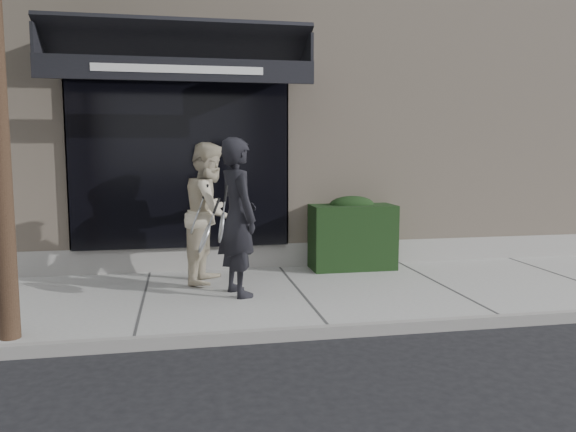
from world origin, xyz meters
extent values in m
plane|color=black|center=(0.00, 0.00, 0.00)|extent=(80.00, 80.00, 0.00)
cube|color=gray|center=(0.00, 0.00, 0.06)|extent=(20.00, 3.00, 0.12)
cube|color=gray|center=(0.00, -1.55, 0.07)|extent=(20.00, 0.10, 0.14)
cube|color=#BCA78F|center=(0.00, 5.00, 2.75)|extent=(14.00, 7.00, 5.50)
cube|color=gray|center=(0.00, 1.70, 0.25)|extent=(14.02, 0.42, 0.50)
cube|color=black|center=(-1.50, 1.55, 1.80)|extent=(3.20, 0.30, 2.60)
cube|color=gray|center=(-3.10, 1.70, 1.80)|extent=(0.08, 0.40, 2.60)
cube|color=gray|center=(0.10, 1.70, 1.80)|extent=(0.08, 0.40, 2.60)
cube|color=gray|center=(-1.50, 1.70, 3.14)|extent=(3.36, 0.40, 0.12)
cube|color=black|center=(-1.50, 1.00, 3.40)|extent=(3.60, 1.03, 0.55)
cube|color=black|center=(-1.50, 0.50, 3.01)|extent=(3.60, 0.05, 0.30)
cube|color=white|center=(-1.50, 0.47, 3.01)|extent=(2.20, 0.01, 0.10)
cube|color=black|center=(-3.28, 1.00, 3.32)|extent=(0.04, 1.00, 0.45)
cube|color=black|center=(0.28, 1.00, 3.32)|extent=(0.04, 1.00, 0.45)
cube|color=black|center=(1.10, 1.25, 0.62)|extent=(1.30, 0.70, 1.00)
ellipsoid|color=black|center=(1.10, 1.25, 1.12)|extent=(0.71, 0.38, 0.27)
imported|color=black|center=(-0.81, -0.05, 1.12)|extent=(0.68, 0.84, 2.01)
torus|color=silver|center=(-1.04, -0.32, 1.03)|extent=(0.07, 0.31, 0.30)
cylinder|color=silver|center=(-1.04, -0.32, 1.03)|extent=(0.05, 0.27, 0.27)
cylinder|color=silver|center=(-1.04, -0.32, 1.03)|extent=(0.18, 0.02, 0.05)
cylinder|color=black|center=(-1.04, -0.32, 1.03)|extent=(0.20, 0.04, 0.06)
torus|color=silver|center=(-1.24, -0.32, 0.91)|extent=(0.15, 0.31, 0.29)
cylinder|color=silver|center=(-1.24, -0.32, 0.91)|extent=(0.11, 0.27, 0.25)
cylinder|color=silver|center=(-1.24, -0.32, 0.91)|extent=(0.18, 0.03, 0.08)
cylinder|color=black|center=(-1.24, -0.32, 0.91)|extent=(0.20, 0.04, 0.10)
imported|color=beige|center=(-1.11, 0.75, 1.10)|extent=(1.00, 1.13, 1.95)
torus|color=silver|center=(-1.32, 0.48, 1.02)|extent=(0.17, 0.32, 0.29)
cylinder|color=silver|center=(-1.32, 0.48, 1.02)|extent=(0.13, 0.28, 0.26)
cylinder|color=silver|center=(-1.32, 0.48, 1.02)|extent=(0.18, 0.05, 0.08)
cylinder|color=black|center=(-1.32, 0.48, 1.02)|extent=(0.20, 0.06, 0.10)
camera|label=1|loc=(-1.50, -7.09, 1.98)|focal=35.00mm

